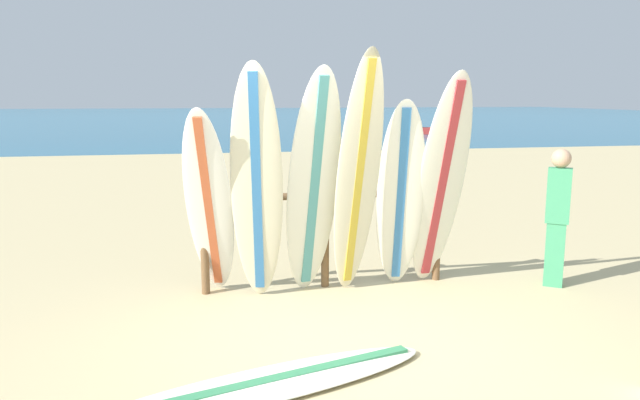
{
  "coord_description": "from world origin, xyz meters",
  "views": [
    {
      "loc": [
        -1.27,
        -4.64,
        2.14
      ],
      "look_at": [
        0.02,
        2.04,
        0.94
      ],
      "focal_mm": 33.52,
      "sensor_mm": 36.0,
      "label": 1
    }
  ],
  "objects_px": {
    "surfboard_lying_on_sand": "(266,385)",
    "beachgoer_standing": "(558,212)",
    "surfboard_leaning_center": "(358,177)",
    "surfboard_leaning_center_right": "(400,196)",
    "small_boat_offshore": "(413,129)",
    "surfboard_leaning_right": "(441,183)",
    "surfboard_rack": "(325,220)",
    "surfboard_leaning_left": "(257,186)",
    "surfboard_leaning_far_left": "(209,206)",
    "surfboard_leaning_center_left": "(313,184)"
  },
  "relations": [
    {
      "from": "surfboard_rack",
      "to": "surfboard_leaning_center",
      "type": "relative_size",
      "value": 1.06
    },
    {
      "from": "surfboard_rack",
      "to": "surfboard_leaning_center_left",
      "type": "xyz_separation_m",
      "value": [
        -0.19,
        -0.32,
        0.45
      ]
    },
    {
      "from": "surfboard_leaning_far_left",
      "to": "beachgoer_standing",
      "type": "distance_m",
      "value": 3.83
    },
    {
      "from": "surfboard_leaning_center_right",
      "to": "surfboard_lying_on_sand",
      "type": "relative_size",
      "value": 0.77
    },
    {
      "from": "beachgoer_standing",
      "to": "surfboard_rack",
      "type": "bearing_deg",
      "value": 169.49
    },
    {
      "from": "surfboard_rack",
      "to": "small_boat_offshore",
      "type": "bearing_deg",
      "value": 68.27
    },
    {
      "from": "small_boat_offshore",
      "to": "surfboard_leaning_center_right",
      "type": "bearing_deg",
      "value": -110.01
    },
    {
      "from": "surfboard_leaning_center_right",
      "to": "surfboard_rack",
      "type": "bearing_deg",
      "value": 160.4
    },
    {
      "from": "surfboard_leaning_center_left",
      "to": "beachgoer_standing",
      "type": "distance_m",
      "value": 2.77
    },
    {
      "from": "surfboard_leaning_left",
      "to": "surfboard_leaning_center_right",
      "type": "relative_size",
      "value": 1.17
    },
    {
      "from": "surfboard_leaning_far_left",
      "to": "surfboard_leaning_center",
      "type": "xyz_separation_m",
      "value": [
        1.53,
        -0.17,
        0.28
      ]
    },
    {
      "from": "surfboard_leaning_left",
      "to": "beachgoer_standing",
      "type": "distance_m",
      "value": 3.36
    },
    {
      "from": "surfboard_leaning_right",
      "to": "small_boat_offshore",
      "type": "bearing_deg",
      "value": 70.88
    },
    {
      "from": "surfboard_leaning_center_left",
      "to": "small_boat_offshore",
      "type": "relative_size",
      "value": 0.89
    },
    {
      "from": "surfboard_rack",
      "to": "surfboard_leaning_left",
      "type": "distance_m",
      "value": 1.01
    },
    {
      "from": "surfboard_leaning_left",
      "to": "surfboard_leaning_center",
      "type": "relative_size",
      "value": 0.95
    },
    {
      "from": "surfboard_leaning_center",
      "to": "small_boat_offshore",
      "type": "bearing_deg",
      "value": 69.09
    },
    {
      "from": "surfboard_rack",
      "to": "surfboard_leaning_center",
      "type": "distance_m",
      "value": 0.73
    },
    {
      "from": "surfboard_rack",
      "to": "surfboard_leaning_left",
      "type": "relative_size",
      "value": 1.12
    },
    {
      "from": "surfboard_lying_on_sand",
      "to": "surfboard_leaning_center_left",
      "type": "bearing_deg",
      "value": 69.87
    },
    {
      "from": "surfboard_leaning_center_left",
      "to": "surfboard_leaning_center",
      "type": "bearing_deg",
      "value": -13.37
    },
    {
      "from": "small_boat_offshore",
      "to": "surfboard_leaning_left",
      "type": "bearing_deg",
      "value": -112.9
    },
    {
      "from": "surfboard_leaning_far_left",
      "to": "surfboard_leaning_center_left",
      "type": "bearing_deg",
      "value": -3.48
    },
    {
      "from": "surfboard_leaning_left",
      "to": "small_boat_offshore",
      "type": "height_order",
      "value": "surfboard_leaning_left"
    },
    {
      "from": "surfboard_leaning_far_left",
      "to": "surfboard_leaning_left",
      "type": "distance_m",
      "value": 0.55
    },
    {
      "from": "surfboard_rack",
      "to": "surfboard_leaning_right",
      "type": "height_order",
      "value": "surfboard_leaning_right"
    },
    {
      "from": "surfboard_lying_on_sand",
      "to": "surfboard_leaning_right",
      "type": "bearing_deg",
      "value": 42.51
    },
    {
      "from": "surfboard_leaning_center_right",
      "to": "beachgoer_standing",
      "type": "relative_size",
      "value": 1.35
    },
    {
      "from": "surfboard_leaning_right",
      "to": "surfboard_lying_on_sand",
      "type": "relative_size",
      "value": 0.87
    },
    {
      "from": "surfboard_leaning_center_right",
      "to": "surfboard_lying_on_sand",
      "type": "distance_m",
      "value": 2.81
    },
    {
      "from": "surfboard_rack",
      "to": "beachgoer_standing",
      "type": "distance_m",
      "value": 2.59
    },
    {
      "from": "surfboard_leaning_far_left",
      "to": "surfboard_leaning_center",
      "type": "relative_size",
      "value": 0.78
    },
    {
      "from": "surfboard_leaning_center_left",
      "to": "beachgoer_standing",
      "type": "height_order",
      "value": "surfboard_leaning_center_left"
    },
    {
      "from": "surfboard_rack",
      "to": "beachgoer_standing",
      "type": "bearing_deg",
      "value": -10.51
    },
    {
      "from": "surfboard_leaning_right",
      "to": "small_boat_offshore",
      "type": "relative_size",
      "value": 0.88
    },
    {
      "from": "surfboard_leaning_left",
      "to": "surfboard_lying_on_sand",
      "type": "distance_m",
      "value": 2.22
    },
    {
      "from": "surfboard_leaning_left",
      "to": "surfboard_lying_on_sand",
      "type": "relative_size",
      "value": 0.9
    },
    {
      "from": "surfboard_leaning_left",
      "to": "surfboard_leaning_center",
      "type": "distance_m",
      "value": 1.05
    },
    {
      "from": "beachgoer_standing",
      "to": "surfboard_leaning_far_left",
      "type": "bearing_deg",
      "value": 176.66
    },
    {
      "from": "surfboard_rack",
      "to": "surfboard_leaning_center_right",
      "type": "height_order",
      "value": "surfboard_leaning_center_right"
    },
    {
      "from": "surfboard_lying_on_sand",
      "to": "beachgoer_standing",
      "type": "bearing_deg",
      "value": 27.56
    },
    {
      "from": "surfboard_leaning_right",
      "to": "beachgoer_standing",
      "type": "height_order",
      "value": "surfboard_leaning_right"
    },
    {
      "from": "surfboard_leaning_center",
      "to": "surfboard_lying_on_sand",
      "type": "relative_size",
      "value": 0.95
    },
    {
      "from": "surfboard_leaning_center_right",
      "to": "surfboard_leaning_right",
      "type": "distance_m",
      "value": 0.46
    },
    {
      "from": "surfboard_leaning_far_left",
      "to": "surfboard_leaning_center_right",
      "type": "relative_size",
      "value": 0.97
    },
    {
      "from": "surfboard_rack",
      "to": "surfboard_lying_on_sand",
      "type": "bearing_deg",
      "value": -111.73
    },
    {
      "from": "surfboard_leaning_far_left",
      "to": "surfboard_leaning_center_left",
      "type": "xyz_separation_m",
      "value": [
        1.08,
        -0.07,
        0.2
      ]
    },
    {
      "from": "surfboard_leaning_left",
      "to": "surfboard_leaning_center_right",
      "type": "distance_m",
      "value": 1.58
    },
    {
      "from": "surfboard_leaning_center_right",
      "to": "small_boat_offshore",
      "type": "height_order",
      "value": "surfboard_leaning_center_right"
    },
    {
      "from": "beachgoer_standing",
      "to": "surfboard_leaning_center",
      "type": "bearing_deg",
      "value": 178.74
    }
  ]
}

